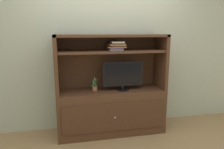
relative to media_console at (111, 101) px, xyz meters
The scene contains 6 objects.
ground_plane 0.65m from the media_console, 90.00° to the right, with size 8.00×8.00×0.00m, color #99754C.
painted_rear_wall 0.96m from the media_console, 90.00° to the left, with size 6.00×0.10×2.80m, color #ADB29E.
media_console is the anchor object (origin of this frame).
tv_monitor 0.46m from the media_console, 21.12° to the right, with size 0.61×0.18×0.44m.
potted_plant 0.34m from the media_console, behind, with size 0.10×0.08×0.22m.
magazine_stack 0.87m from the media_console, ahead, with size 0.30×0.34×0.13m.
Camera 1 is at (-0.65, -2.64, 1.58)m, focal length 33.58 mm.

